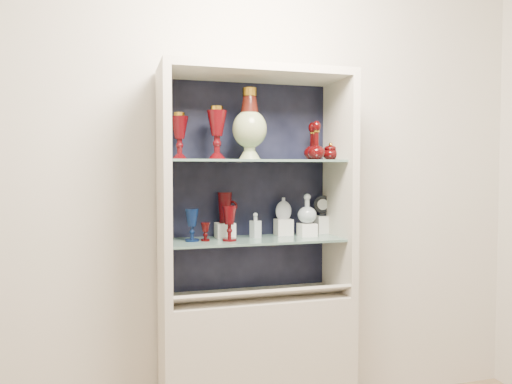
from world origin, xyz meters
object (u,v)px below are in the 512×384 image
object	(u,v)px
pedestal_lamp_left	(180,136)
ruby_decanter_a	(316,138)
clear_square_bottle	(255,225)
flat_flask	(283,208)
lidded_bowl	(330,151)
cobalt_goblet	(192,225)
ruby_decanter_b	(312,140)
enamel_urn	(250,124)
ruby_goblet_small	(205,232)
pedestal_lamp_right	(217,133)
clear_round_decanter	(307,209)
ruby_pitcher	(225,208)
cameo_medallion	(323,205)
ruby_goblet_tall	(229,223)

from	to	relation	value
pedestal_lamp_left	ruby_decanter_a	xyz separation A→B (m)	(0.71, -0.12, -0.00)
clear_square_bottle	flat_flask	xyz separation A→B (m)	(0.18, 0.05, 0.09)
lidded_bowl	cobalt_goblet	world-z (taller)	lidded_bowl
pedestal_lamp_left	ruby_decanter_b	distance (m)	0.73
lidded_bowl	enamel_urn	bearing A→B (deg)	-173.26
enamel_urn	ruby_goblet_small	xyz separation A→B (m)	(-0.23, 0.03, -0.56)
cobalt_goblet	flat_flask	size ratio (longest dim) A/B	1.34
pedestal_lamp_right	ruby_goblet_small	world-z (taller)	pedestal_lamp_right
pedestal_lamp_right	clear_square_bottle	distance (m)	0.54
clear_square_bottle	clear_round_decanter	size ratio (longest dim) A/B	0.86
ruby_pitcher	flat_flask	distance (m)	0.34
enamel_urn	ruby_decanter_b	world-z (taller)	enamel_urn
ruby_pitcher	cameo_medallion	size ratio (longest dim) A/B	1.35
ruby_decanter_a	clear_round_decanter	world-z (taller)	ruby_decanter_a
cobalt_goblet	enamel_urn	bearing A→B (deg)	-8.03
ruby_decanter_b	clear_square_bottle	xyz separation A→B (m)	(-0.33, 0.00, -0.46)
cobalt_goblet	flat_flask	distance (m)	0.54
cobalt_goblet	ruby_goblet_tall	world-z (taller)	ruby_goblet_tall
ruby_decanter_b	lidded_bowl	distance (m)	0.12
ruby_decanter_b	ruby_goblet_tall	size ratio (longest dim) A/B	1.22
ruby_goblet_tall	pedestal_lamp_left	bearing A→B (deg)	157.58
pedestal_lamp_left	enamel_urn	bearing A→B (deg)	-16.88
clear_round_decanter	cameo_medallion	distance (m)	0.16
lidded_bowl	flat_flask	distance (m)	0.41
ruby_goblet_small	cameo_medallion	distance (m)	0.73
clear_square_bottle	clear_round_decanter	distance (m)	0.30
ruby_pitcher	ruby_goblet_tall	bearing A→B (deg)	-77.85
lidded_bowl	ruby_decanter_a	bearing A→B (deg)	-147.98
lidded_bowl	ruby_pitcher	bearing A→B (deg)	172.52
enamel_urn	ruby_goblet_tall	bearing A→B (deg)	176.69
cobalt_goblet	ruby_pitcher	distance (m)	0.23
ruby_goblet_tall	clear_square_bottle	xyz separation A→B (m)	(0.16, 0.08, -0.02)
ruby_pitcher	pedestal_lamp_left	bearing A→B (deg)	-159.27
ruby_goblet_tall	cameo_medallion	world-z (taller)	cameo_medallion
clear_square_bottle	clear_round_decanter	world-z (taller)	clear_round_decanter
pedestal_lamp_right	cameo_medallion	xyz separation A→B (m)	(0.65, 0.13, -0.39)
flat_flask	cameo_medallion	world-z (taller)	cameo_medallion
ruby_goblet_small	flat_flask	distance (m)	0.49
pedestal_lamp_left	pedestal_lamp_right	size ratio (longest dim) A/B	0.89
ruby_goblet_small	ruby_pitcher	size ratio (longest dim) A/B	0.58
ruby_decanter_b	ruby_decanter_a	bearing A→B (deg)	-99.85
ruby_decanter_b	ruby_goblet_small	distance (m)	0.78
ruby_decanter_b	lidded_bowl	size ratio (longest dim) A/B	2.22
pedestal_lamp_right	ruby_decanter_a	distance (m)	0.54
ruby_decanter_b	flat_flask	size ratio (longest dim) A/B	1.77
ruby_goblet_tall	ruby_decanter_b	bearing A→B (deg)	8.78
clear_square_bottle	pedestal_lamp_left	bearing A→B (deg)	177.10
flat_flask	cameo_medallion	xyz separation A→B (m)	(0.25, 0.02, 0.01)
ruby_goblet_small	ruby_decanter_b	bearing A→B (deg)	4.67
ruby_goblet_tall	ruby_pitcher	world-z (taller)	ruby_pitcher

